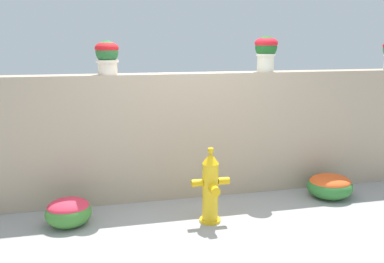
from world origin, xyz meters
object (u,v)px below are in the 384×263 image
object	(u,v)px
flower_bush_right	(330,185)
fire_hydrant	(210,189)
potted_plant_2	(266,50)
flower_bush_left	(68,211)
potted_plant_1	(107,55)

from	to	relation	value
flower_bush_right	fire_hydrant	bearing A→B (deg)	-168.25
potted_plant_2	flower_bush_left	bearing A→B (deg)	-166.28
fire_hydrant	flower_bush_right	world-z (taller)	fire_hydrant
flower_bush_left	potted_plant_1	bearing A→B (deg)	49.71
potted_plant_1	flower_bush_left	world-z (taller)	potted_plant_1
flower_bush_right	potted_plant_1	bearing A→B (deg)	169.70
potted_plant_1	potted_plant_2	world-z (taller)	potted_plant_2
potted_plant_1	flower_bush_left	distance (m)	1.84
potted_plant_2	fire_hydrant	distance (m)	1.98
fire_hydrant	flower_bush_right	size ratio (longest dim) A/B	1.44
fire_hydrant	flower_bush_left	bearing A→B (deg)	170.44
potted_plant_1	potted_plant_2	bearing A→B (deg)	0.50
potted_plant_2	flower_bush_right	bearing A→B (deg)	-34.89
fire_hydrant	potted_plant_2	bearing A→B (deg)	42.04
flower_bush_left	flower_bush_right	xyz separation A→B (m)	(3.25, 0.10, -0.00)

